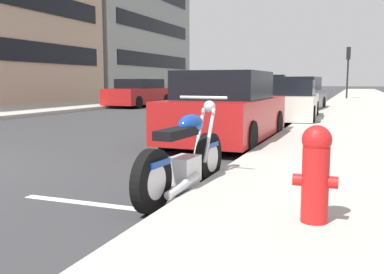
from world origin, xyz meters
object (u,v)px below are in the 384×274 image
at_px(car_opposite_curb, 139,93).
at_px(traffic_signal_near_corner, 348,61).
at_px(fire_hydrant, 316,171).
at_px(parked_car_behind_motorcycle, 227,110).
at_px(parked_car_mid_block, 286,102).
at_px(parked_motorcycle, 185,158).
at_px(crossing_truck, 263,85).
at_px(parked_car_near_corner, 298,95).

distance_m(car_opposite_curb, traffic_signal_near_corner, 15.92).
bearing_deg(fire_hydrant, traffic_signal_near_corner, 0.71).
distance_m(parked_car_behind_motorcycle, parked_car_mid_block, 5.43).
height_order(parked_car_behind_motorcycle, traffic_signal_near_corner, traffic_signal_near_corner).
xyz_separation_m(parked_car_behind_motorcycle, traffic_signal_near_corner, (23.61, -1.89, 2.02)).
xyz_separation_m(parked_motorcycle, parked_car_behind_motorcycle, (4.20, 0.74, 0.27)).
distance_m(parked_motorcycle, crossing_truck, 33.97).
bearing_deg(parked_motorcycle, car_opposite_curb, 33.58).
bearing_deg(car_opposite_curb, parked_car_near_corner, 84.20).
relative_size(crossing_truck, traffic_signal_near_corner, 1.53).
xyz_separation_m(crossing_truck, fire_hydrant, (-34.30, -7.50, -0.42)).
xyz_separation_m(parked_motorcycle, car_opposite_curb, (15.60, 8.86, 0.26)).
bearing_deg(parked_car_behind_motorcycle, fire_hydrant, -155.82).
distance_m(crossing_truck, car_opposite_curb, 18.06).
xyz_separation_m(parked_car_near_corner, car_opposite_curb, (1.00, 8.26, -0.01)).
distance_m(parked_car_near_corner, crossing_truck, 19.60).
bearing_deg(parked_motorcycle, fire_hydrant, -116.00).
height_order(parked_car_behind_motorcycle, crossing_truck, crossing_truck).
height_order(crossing_truck, car_opposite_curb, crossing_truck).
distance_m(parked_car_behind_motorcycle, fire_hydrant, 5.54).
xyz_separation_m(parked_car_mid_block, parked_car_near_corner, (4.98, 0.27, 0.08)).
distance_m(crossing_truck, fire_hydrant, 35.11).
bearing_deg(traffic_signal_near_corner, crossing_truck, 51.82).
height_order(parked_car_near_corner, traffic_signal_near_corner, traffic_signal_near_corner).
xyz_separation_m(parked_car_behind_motorcycle, parked_car_mid_block, (5.41, -0.42, -0.07)).
bearing_deg(parked_car_near_corner, fire_hydrant, -168.91).
relative_size(parked_car_behind_motorcycle, car_opposite_curb, 0.88).
bearing_deg(car_opposite_curb, parked_car_mid_block, 56.08).
height_order(parked_car_mid_block, parked_car_near_corner, parked_car_near_corner).
xyz_separation_m(crossing_truck, traffic_signal_near_corner, (-5.62, -7.15, 1.73)).
bearing_deg(parked_car_mid_block, fire_hydrant, -172.78).
bearing_deg(car_opposite_curb, parked_car_behind_motorcycle, 36.58).
bearing_deg(car_opposite_curb, traffic_signal_near_corner, 141.80).
distance_m(fire_hydrant, traffic_signal_near_corner, 28.76).
relative_size(parked_car_mid_block, fire_hydrant, 5.16).
distance_m(parked_car_behind_motorcycle, traffic_signal_near_corner, 23.77).
bearing_deg(crossing_truck, parked_car_behind_motorcycle, 96.41).
distance_m(parked_motorcycle, traffic_signal_near_corner, 27.93).
bearing_deg(fire_hydrant, parked_motorcycle, 60.02).
relative_size(fire_hydrant, traffic_signal_near_corner, 0.23).
relative_size(crossing_truck, fire_hydrant, 6.75).
bearing_deg(crossing_truck, parked_car_near_corner, 102.22).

